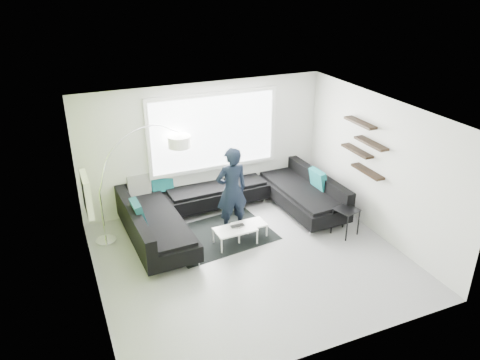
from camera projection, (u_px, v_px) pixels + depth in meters
name	position (u px, v px, depth m)	size (l,w,h in m)	color
ground	(251.00, 259.00, 8.76)	(5.50, 5.50, 0.00)	gray
room_shell	(249.00, 166.00, 8.19)	(5.54, 5.04, 2.82)	silver
sectional_sofa	(231.00, 204.00, 9.86)	(4.46, 2.87, 0.94)	black
rug	(220.00, 235.00, 9.52)	(2.07, 1.51, 0.01)	black
coffee_table	(242.00, 232.00, 9.29)	(1.03, 0.60, 0.34)	white
arc_lamp	(99.00, 192.00, 8.84)	(2.06, 0.82, 2.20)	silver
side_table	(345.00, 222.00, 9.45)	(0.42, 0.42, 0.57)	black
person	(232.00, 190.00, 9.34)	(0.67, 0.45, 1.82)	black
laptop	(238.00, 227.00, 9.14)	(0.28, 0.18, 0.02)	black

